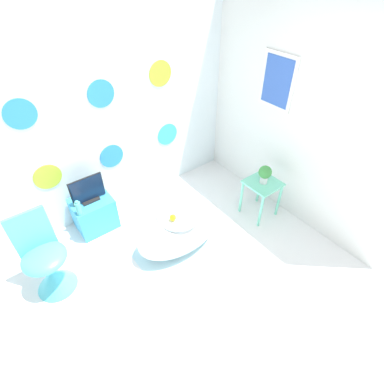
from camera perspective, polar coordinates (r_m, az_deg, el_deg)
The scene contains 12 objects.
ground_plane at distance 3.05m, azimuth 7.23°, elevation -23.71°, with size 12.00×12.00×0.00m, color white.
wall_back_dotted at distance 3.51m, azimuth -16.56°, elevation 14.46°, with size 4.29×0.05×2.60m.
wall_right at distance 3.65m, azimuth 16.88°, elevation 15.49°, with size 0.06×3.15×2.60m.
rug at distance 3.52m, azimuth -0.55°, elevation -10.60°, with size 1.18×0.92×0.01m.
bathtub at distance 3.38m, azimuth -2.45°, elevation -7.23°, with size 1.02×0.56×0.49m.
rubber_duck at distance 3.12m, azimuth -3.65°, elevation -4.83°, with size 0.07×0.08×0.08m.
chair at distance 3.30m, azimuth -25.53°, elevation -12.93°, with size 0.41×0.41×0.90m.
tv_cabinet at distance 3.79m, azimuth -18.10°, elevation -3.89°, with size 0.45×0.39×0.42m.
tv at distance 3.57m, azimuth -19.26°, elevation 0.23°, with size 0.38×0.12×0.32m.
vase at distance 3.47m, azimuth -20.79°, elevation -2.92°, with size 0.06×0.06×0.19m.
side_table at distance 3.75m, azimuth 13.17°, elevation 0.56°, with size 0.38×0.38×0.50m.
potted_plant_left at distance 3.61m, azimuth 13.73°, elevation 3.48°, with size 0.16×0.16×0.23m.
Camera 1 is at (-1.09, -0.84, 2.73)m, focal length 28.00 mm.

